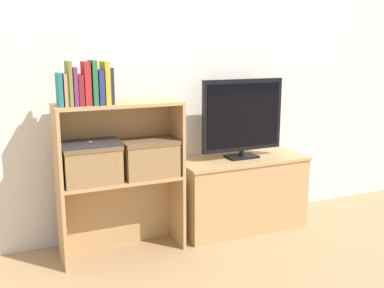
% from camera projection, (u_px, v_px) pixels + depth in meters
% --- Properties ---
extents(ground_plane, '(16.00, 16.00, 0.00)m').
position_uv_depth(ground_plane, '(200.00, 247.00, 2.97)').
color(ground_plane, '#A37F56').
extents(wall_back, '(10.00, 0.05, 2.40)m').
position_uv_depth(wall_back, '(175.00, 61.00, 3.10)').
color(wall_back, silver).
rests_on(wall_back, ground_plane).
extents(tv_stand, '(0.93, 0.41, 0.52)m').
position_uv_depth(tv_stand, '(241.00, 192.00, 3.26)').
color(tv_stand, tan).
rests_on(tv_stand, ground_plane).
extents(tv, '(0.62, 0.14, 0.56)m').
position_uv_depth(tv, '(243.00, 117.00, 3.14)').
color(tv, black).
rests_on(tv, tv_stand).
extents(bookshelf_lower_tier, '(0.77, 0.27, 0.50)m').
position_uv_depth(bookshelf_lower_tier, '(120.00, 205.00, 2.88)').
color(bookshelf_lower_tier, tan).
rests_on(bookshelf_lower_tier, ground_plane).
extents(bookshelf_upper_tier, '(0.77, 0.27, 0.47)m').
position_uv_depth(bookshelf_upper_tier, '(117.00, 131.00, 2.78)').
color(bookshelf_upper_tier, tan).
rests_on(bookshelf_upper_tier, bookshelf_lower_tier).
extents(book_teal, '(0.02, 0.13, 0.19)m').
position_uv_depth(book_teal, '(59.00, 90.00, 2.51)').
color(book_teal, '#1E7075').
rests_on(book_teal, bookshelf_upper_tier).
extents(book_tan, '(0.02, 0.13, 0.18)m').
position_uv_depth(book_tan, '(65.00, 90.00, 2.52)').
color(book_tan, tan).
rests_on(book_tan, bookshelf_upper_tier).
extents(book_olive, '(0.02, 0.15, 0.25)m').
position_uv_depth(book_olive, '(69.00, 84.00, 2.52)').
color(book_olive, olive).
rests_on(book_olive, bookshelf_upper_tier).
extents(book_plum, '(0.02, 0.14, 0.22)m').
position_uv_depth(book_plum, '(74.00, 87.00, 2.54)').
color(book_plum, '#6B2D66').
rests_on(book_plum, bookshelf_upper_tier).
extents(book_maroon, '(0.03, 0.12, 0.18)m').
position_uv_depth(book_maroon, '(80.00, 90.00, 2.55)').
color(book_maroon, maroon).
rests_on(book_maroon, bookshelf_upper_tier).
extents(book_crimson, '(0.04, 0.12, 0.25)m').
position_uv_depth(book_crimson, '(86.00, 83.00, 2.56)').
color(book_crimson, '#B22328').
rests_on(book_crimson, bookshelf_upper_tier).
extents(book_forest, '(0.03, 0.14, 0.25)m').
position_uv_depth(book_forest, '(93.00, 83.00, 2.58)').
color(book_forest, '#286638').
rests_on(book_forest, bookshelf_upper_tier).
extents(book_navy, '(0.03, 0.16, 0.20)m').
position_uv_depth(book_navy, '(99.00, 87.00, 2.60)').
color(book_navy, navy).
rests_on(book_navy, bookshelf_upper_tier).
extents(book_mustard, '(0.03, 0.16, 0.25)m').
position_uv_depth(book_mustard, '(105.00, 83.00, 2.60)').
color(book_mustard, gold).
rests_on(book_mustard, bookshelf_upper_tier).
extents(book_charcoal, '(0.02, 0.13, 0.21)m').
position_uv_depth(book_charcoal, '(110.00, 86.00, 2.62)').
color(book_charcoal, '#232328').
rests_on(book_charcoal, bookshelf_upper_tier).
extents(storage_basket_left, '(0.34, 0.24, 0.23)m').
position_uv_depth(storage_basket_left, '(91.00, 162.00, 2.68)').
color(storage_basket_left, '#937047').
rests_on(storage_basket_left, bookshelf_lower_tier).
extents(storage_basket_right, '(0.34, 0.24, 0.23)m').
position_uv_depth(storage_basket_right, '(149.00, 156.00, 2.83)').
color(storage_basket_right, '#937047').
rests_on(storage_basket_right, bookshelf_lower_tier).
extents(laptop, '(0.35, 0.22, 0.02)m').
position_uv_depth(laptop, '(90.00, 143.00, 2.66)').
color(laptop, '#2D2D33').
rests_on(laptop, storage_basket_left).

